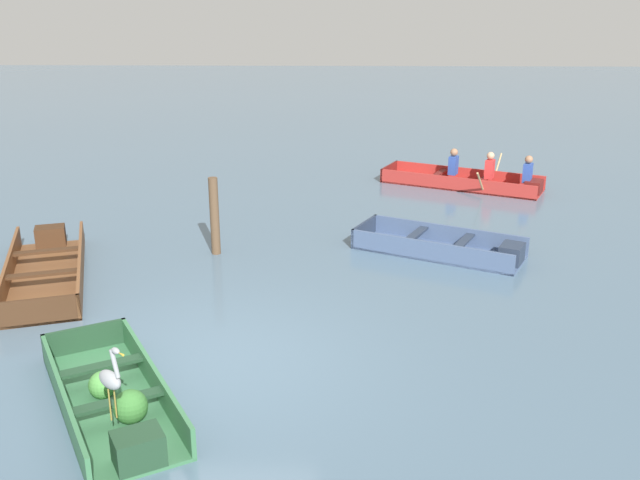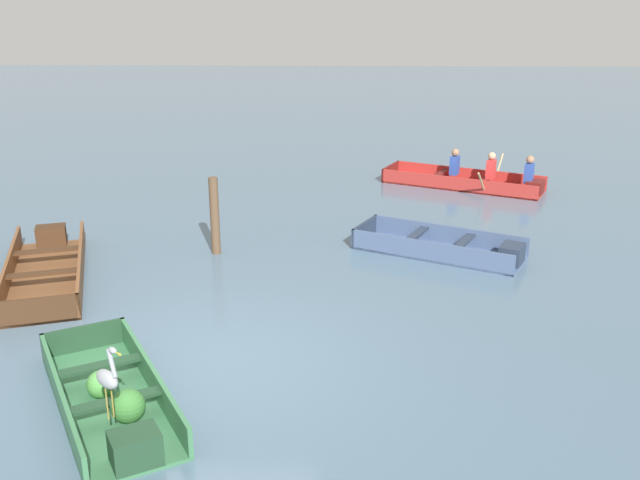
{
  "view_description": "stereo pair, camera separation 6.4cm",
  "coord_description": "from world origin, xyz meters",
  "px_view_note": "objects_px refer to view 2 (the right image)",
  "views": [
    {
      "loc": [
        1.52,
        -7.93,
        4.37
      ],
      "look_at": [
        1.23,
        3.76,
        0.35
      ],
      "focal_mm": 40.0,
      "sensor_mm": 36.0,
      "label": 1
    },
    {
      "loc": [
        1.58,
        -7.92,
        4.37
      ],
      "look_at": [
        1.23,
        3.76,
        0.35
      ],
      "focal_mm": 40.0,
      "sensor_mm": 36.0,
      "label": 2
    }
  ],
  "objects_px": {
    "dinghy_green_foreground": "(112,400)",
    "heron_on_dinghy": "(108,377)",
    "skiff_slate_blue_near_moored": "(446,247)",
    "rowboat_red_with_crew": "(473,180)",
    "mooring_post": "(215,216)",
    "skiff_wooden_brown_mid_moored": "(47,268)"
  },
  "relations": [
    {
      "from": "dinghy_green_foreground",
      "to": "skiff_wooden_brown_mid_moored",
      "type": "relative_size",
      "value": 0.8
    },
    {
      "from": "dinghy_green_foreground",
      "to": "heron_on_dinghy",
      "type": "distance_m",
      "value": 1.09
    },
    {
      "from": "dinghy_green_foreground",
      "to": "rowboat_red_with_crew",
      "type": "relative_size",
      "value": 0.78
    },
    {
      "from": "skiff_slate_blue_near_moored",
      "to": "rowboat_red_with_crew",
      "type": "xyz_separation_m",
      "value": [
        1.28,
        4.7,
        0.07
      ]
    },
    {
      "from": "rowboat_red_with_crew",
      "to": "heron_on_dinghy",
      "type": "bearing_deg",
      "value": -116.78
    },
    {
      "from": "skiff_wooden_brown_mid_moored",
      "to": "heron_on_dinghy",
      "type": "xyz_separation_m",
      "value": [
        2.59,
        -4.77,
        0.74
      ]
    },
    {
      "from": "skiff_slate_blue_near_moored",
      "to": "heron_on_dinghy",
      "type": "xyz_separation_m",
      "value": [
        -4.12,
        -5.99,
        0.75
      ]
    },
    {
      "from": "skiff_slate_blue_near_moored",
      "to": "heron_on_dinghy",
      "type": "relative_size",
      "value": 3.72
    },
    {
      "from": "skiff_slate_blue_near_moored",
      "to": "skiff_wooden_brown_mid_moored",
      "type": "xyz_separation_m",
      "value": [
        -6.71,
        -1.22,
        0.01
      ]
    },
    {
      "from": "rowboat_red_with_crew",
      "to": "heron_on_dinghy",
      "type": "xyz_separation_m",
      "value": [
        -5.39,
        -10.69,
        0.68
      ]
    },
    {
      "from": "skiff_slate_blue_near_moored",
      "to": "rowboat_red_with_crew",
      "type": "distance_m",
      "value": 4.87
    },
    {
      "from": "rowboat_red_with_crew",
      "to": "mooring_post",
      "type": "distance_m",
      "value": 7.21
    },
    {
      "from": "dinghy_green_foreground",
      "to": "mooring_post",
      "type": "distance_m",
      "value": 5.17
    },
    {
      "from": "skiff_wooden_brown_mid_moored",
      "to": "mooring_post",
      "type": "xyz_separation_m",
      "value": [
        2.61,
        1.14,
        0.56
      ]
    },
    {
      "from": "skiff_slate_blue_near_moored",
      "to": "heron_on_dinghy",
      "type": "distance_m",
      "value": 7.31
    },
    {
      "from": "dinghy_green_foreground",
      "to": "rowboat_red_with_crew",
      "type": "xyz_separation_m",
      "value": [
        5.66,
        9.92,
        0.04
      ]
    },
    {
      "from": "skiff_wooden_brown_mid_moored",
      "to": "mooring_post",
      "type": "height_order",
      "value": "mooring_post"
    },
    {
      "from": "skiff_wooden_brown_mid_moored",
      "to": "mooring_post",
      "type": "distance_m",
      "value": 2.9
    },
    {
      "from": "heron_on_dinghy",
      "to": "dinghy_green_foreground",
      "type": "bearing_deg",
      "value": 108.85
    },
    {
      "from": "rowboat_red_with_crew",
      "to": "mooring_post",
      "type": "height_order",
      "value": "mooring_post"
    },
    {
      "from": "skiff_slate_blue_near_moored",
      "to": "dinghy_green_foreground",
      "type": "bearing_deg",
      "value": -130.06
    },
    {
      "from": "dinghy_green_foreground",
      "to": "rowboat_red_with_crew",
      "type": "bearing_deg",
      "value": 60.29
    }
  ]
}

